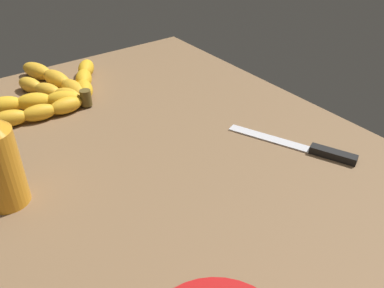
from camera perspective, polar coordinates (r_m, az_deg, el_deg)
The scene contains 3 objects.
ground_plane at distance 61.28cm, azimuth -2.33°, elevation -4.98°, with size 96.12×64.80×3.66cm, color brown.
banana_bunch at distance 83.16cm, azimuth -18.53°, elevation 7.07°, with size 23.60×25.44×3.30cm.
butter_knife at distance 66.65cm, azimuth 14.91°, elevation -0.27°, with size 19.60×9.75×1.20cm.
Camera 1 is at (40.00, -26.30, 36.43)cm, focal length 38.51 mm.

